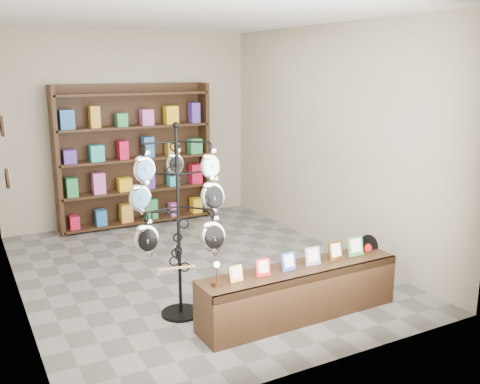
% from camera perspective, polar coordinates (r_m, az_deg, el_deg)
% --- Properties ---
extents(ground, '(5.00, 5.00, 0.00)m').
position_cam_1_polar(ground, '(6.71, -4.81, -8.23)').
color(ground, slate).
rests_on(ground, ground).
extents(room_envelope, '(5.00, 5.00, 5.00)m').
position_cam_1_polar(room_envelope, '(6.28, -5.14, 7.69)').
color(room_envelope, '#A99B88').
rests_on(room_envelope, ground).
extents(display_tree, '(1.04, 1.02, 1.95)m').
position_cam_1_polar(display_tree, '(5.20, -6.62, -1.59)').
color(display_tree, black).
rests_on(display_tree, ground).
extents(front_shelf, '(2.14, 0.47, 0.75)m').
position_cam_1_polar(front_shelf, '(5.44, 6.39, -10.54)').
color(front_shelf, black).
rests_on(front_shelf, ground).
extents(back_shelving, '(2.42, 0.36, 2.20)m').
position_cam_1_polar(back_shelving, '(8.53, -11.16, 3.38)').
color(back_shelving, black).
rests_on(back_shelving, ground).
extents(wall_clocks, '(0.03, 0.24, 0.84)m').
position_cam_1_polar(wall_clocks, '(6.63, -23.82, 3.86)').
color(wall_clocks, black).
rests_on(wall_clocks, ground).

